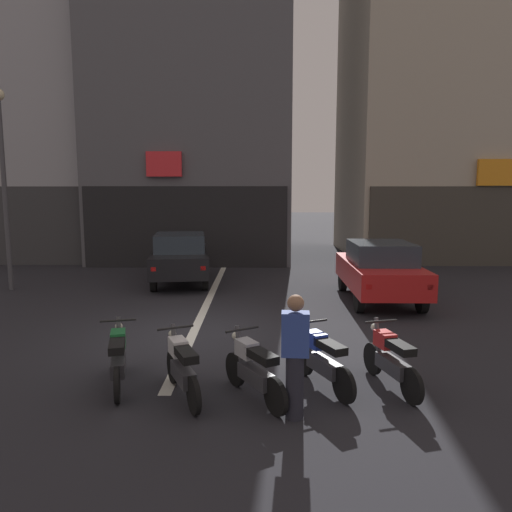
{
  "coord_description": "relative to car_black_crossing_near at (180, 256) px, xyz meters",
  "views": [
    {
      "loc": [
        1.39,
        -9.58,
        2.98
      ],
      "look_at": [
        1.33,
        2.0,
        1.4
      ],
      "focal_mm": 33.03,
      "sensor_mm": 36.0,
      "label": 1
    }
  ],
  "objects": [
    {
      "name": "ground_plane",
      "position": [
        1.18,
        -5.68,
        -0.89
      ],
      "size": [
        120.0,
        120.0,
        0.0
      ],
      "primitive_type": "plane",
      "color": "#232328"
    },
    {
      "name": "lane_centre_line",
      "position": [
        1.18,
        0.32,
        -0.88
      ],
      "size": [
        0.2,
        18.0,
        0.01
      ],
      "primitive_type": "cube",
      "color": "silver",
      "rests_on": "ground"
    },
    {
      "name": "building_corner_left",
      "position": [
        -9.55,
        7.47,
        5.45
      ],
      "size": [
        10.75,
        7.26,
        12.71
      ],
      "color": "#9E9EA3",
      "rests_on": "ground"
    },
    {
      "name": "building_mid_block",
      "position": [
        -0.31,
        7.47,
        8.07
      ],
      "size": [
        8.33,
        8.64,
        17.95
      ],
      "color": "#56565B",
      "rests_on": "ground"
    },
    {
      "name": "building_far_right",
      "position": [
        11.91,
        7.47,
        7.5
      ],
      "size": [
        10.21,
        7.74,
        16.81
      ],
      "color": "#B2A893",
      "rests_on": "ground"
    },
    {
      "name": "car_black_crossing_near",
      "position": [
        0.0,
        0.0,
        0.0
      ],
      "size": [
        2.31,
        4.3,
        1.64
      ],
      "color": "black",
      "rests_on": "ground"
    },
    {
      "name": "car_red_parked_kerbside",
      "position": [
        5.87,
        -2.57,
        0.0
      ],
      "size": [
        1.84,
        4.13,
        1.64
      ],
      "color": "black",
      "rests_on": "ground"
    },
    {
      "name": "street_lamp",
      "position": [
        -5.0,
        -1.16,
        2.8
      ],
      "size": [
        0.36,
        0.36,
        5.96
      ],
      "color": "#47474C",
      "rests_on": "ground"
    },
    {
      "name": "motorcycle_green_row_leftmost",
      "position": [
        0.42,
        -8.32,
        -0.43
      ],
      "size": [
        0.59,
        1.64,
        0.98
      ],
      "color": "black",
      "rests_on": "ground"
    },
    {
      "name": "motorcycle_white_row_left_mid",
      "position": [
        1.46,
        -8.7,
        -0.43
      ],
      "size": [
        0.77,
        1.55,
        0.98
      ],
      "color": "black",
      "rests_on": "ground"
    },
    {
      "name": "motorcycle_silver_row_centre",
      "position": [
        2.5,
        -8.77,
        -0.43
      ],
      "size": [
        0.92,
        1.47,
        0.98
      ],
      "color": "black",
      "rests_on": "ground"
    },
    {
      "name": "motorcycle_blue_row_right_mid",
      "position": [
        3.54,
        -8.36,
        -0.43
      ],
      "size": [
        0.77,
        1.55,
        0.98
      ],
      "color": "black",
      "rests_on": "ground"
    },
    {
      "name": "motorcycle_red_row_rightmost",
      "position": [
        4.59,
        -8.35,
        -0.43
      ],
      "size": [
        0.6,
        1.63,
        0.98
      ],
      "color": "black",
      "rests_on": "ground"
    },
    {
      "name": "person_by_motorcycles",
      "position": [
        3.05,
        -9.34,
        -0.03
      ],
      "size": [
        0.37,
        0.24,
        1.67
      ],
      "color": "#23232D",
      "rests_on": "ground"
    }
  ]
}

